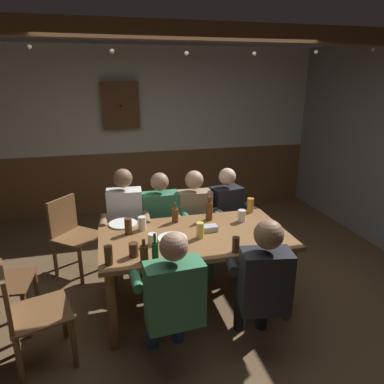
{
  "coord_description": "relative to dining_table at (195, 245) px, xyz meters",
  "views": [
    {
      "loc": [
        -0.75,
        -2.72,
        2.17
      ],
      "look_at": [
        0.0,
        0.26,
        1.16
      ],
      "focal_mm": 32.81,
      "sensor_mm": 36.0,
      "label": 1
    }
  ],
  "objects": [
    {
      "name": "bottle_3",
      "position": [
        -0.43,
        -0.42,
        0.2
      ],
      "size": [
        0.05,
        0.05,
        0.25
      ],
      "color": "#195923",
      "rests_on": "dining_table"
    },
    {
      "name": "pint_glass_3",
      "position": [
        -0.59,
        -0.28,
        0.16
      ],
      "size": [
        0.08,
        0.08,
        0.12
      ],
      "primitive_type": "cylinder",
      "color": "#4C2D19",
      "rests_on": "dining_table"
    },
    {
      "name": "chair_empty_far_end",
      "position": [
        -1.19,
        1.0,
        -0.2
      ],
      "size": [
        0.62,
        0.62,
        0.88
      ],
      "rotation": [
        0.0,
        0.0,
        -2.27
      ],
      "color": "brown",
      "rests_on": "ground_plane"
    },
    {
      "name": "bottle_2",
      "position": [
        -0.12,
        0.34,
        0.18
      ],
      "size": [
        0.07,
        0.07,
        0.2
      ],
      "color": "#593314",
      "rests_on": "dining_table"
    },
    {
      "name": "condiment_caddy",
      "position": [
        0.16,
        0.05,
        0.13
      ],
      "size": [
        0.14,
        0.1,
        0.05
      ],
      "primitive_type": "cube",
      "color": "#B2B7BC",
      "rests_on": "dining_table"
    },
    {
      "name": "pint_glass_1",
      "position": [
        -0.46,
        0.23,
        0.17
      ],
      "size": [
        0.08,
        0.08,
        0.13
      ],
      "primitive_type": "cylinder",
      "color": "white",
      "rests_on": "dining_table"
    },
    {
      "name": "table_candle",
      "position": [
        0.52,
        -0.34,
        0.15
      ],
      "size": [
        0.04,
        0.04,
        0.08
      ],
      "primitive_type": "cylinder",
      "color": "#F9E08C",
      "rests_on": "dining_table"
    },
    {
      "name": "person_0",
      "position": [
        -0.59,
        0.71,
        0.01
      ],
      "size": [
        0.53,
        0.53,
        1.25
      ],
      "rotation": [
        0.0,
        0.0,
        3.08
      ],
      "color": "silver",
      "rests_on": "ground_plane"
    },
    {
      "name": "pint_glass_6",
      "position": [
        0.54,
        0.19,
        0.17
      ],
      "size": [
        0.08,
        0.08,
        0.12
      ],
      "primitive_type": "cylinder",
      "color": "white",
      "rests_on": "dining_table"
    },
    {
      "name": "dining_table",
      "position": [
        0.0,
        0.0,
        0.0
      ],
      "size": [
        1.74,
        0.96,
        0.78
      ],
      "color": "brown",
      "rests_on": "ground_plane"
    },
    {
      "name": "pint_glass_5",
      "position": [
        0.73,
        0.41,
        0.18
      ],
      "size": [
        0.07,
        0.07,
        0.16
      ],
      "primitive_type": "cylinder",
      "color": "gold",
      "rests_on": "dining_table"
    },
    {
      "name": "chair_empty_near_right",
      "position": [
        -1.41,
        -0.41,
        -0.2
      ],
      "size": [
        0.55,
        0.55,
        0.88
      ],
      "rotation": [
        0.0,
        0.0,
        -1.28
      ],
      "color": "brown",
      "rests_on": "ground_plane"
    },
    {
      "name": "pint_glass_2",
      "position": [
        -0.41,
        -0.11,
        0.16
      ],
      "size": [
        0.08,
        0.08,
        0.1
      ],
      "primitive_type": "cylinder",
      "color": "white",
      "rests_on": "dining_table"
    },
    {
      "name": "plate_1",
      "position": [
        -0.63,
        0.41,
        0.11
      ],
      "size": [
        0.28,
        0.28,
        0.01
      ],
      "primitive_type": "cylinder",
      "color": "white",
      "rests_on": "dining_table"
    },
    {
      "name": "back_wall_upper",
      "position": [
        0.0,
        2.83,
        1.15
      ],
      "size": [
        5.41,
        0.12,
        1.62
      ],
      "primitive_type": "cube",
      "color": "beige"
    },
    {
      "name": "pint_glass_8",
      "position": [
        0.25,
        -0.41,
        0.17
      ],
      "size": [
        0.06,
        0.06,
        0.14
      ],
      "primitive_type": "cylinder",
      "color": "#4C2D19",
      "rests_on": "dining_table"
    },
    {
      "name": "bottle_0",
      "position": [
        -0.51,
        -0.4,
        0.18
      ],
      "size": [
        0.07,
        0.07,
        0.2
      ],
      "color": "#593314",
      "rests_on": "dining_table"
    },
    {
      "name": "person_4",
      "position": [
        -0.35,
        -0.71,
        -0.02
      ],
      "size": [
        0.57,
        0.52,
        1.18
      ],
      "rotation": [
        0.0,
        0.0,
        0.07
      ],
      "color": "#33724C",
      "rests_on": "ground_plane"
    },
    {
      "name": "person_3",
      "position": [
        0.6,
        0.7,
        -0.02
      ],
      "size": [
        0.53,
        0.58,
        1.18
      ],
      "rotation": [
        0.0,
        0.0,
        3.34
      ],
      "color": "black",
      "rests_on": "ground_plane"
    },
    {
      "name": "pint_glass_0",
      "position": [
        0.03,
        -0.07,
        0.18
      ],
      "size": [
        0.07,
        0.07,
        0.15
      ],
      "primitive_type": "cylinder",
      "color": "#E5C64C",
      "rests_on": "dining_table"
    },
    {
      "name": "person_2",
      "position": [
        0.19,
        0.7,
        -0.02
      ],
      "size": [
        0.55,
        0.51,
        1.18
      ],
      "rotation": [
        0.0,
        0.0,
        3.09
      ],
      "color": "#997F60",
      "rests_on": "ground_plane"
    },
    {
      "name": "bottle_1",
      "position": [
        0.23,
        0.31,
        0.21
      ],
      "size": [
        0.07,
        0.07,
        0.25
      ],
      "color": "#593314",
      "rests_on": "dining_table"
    },
    {
      "name": "pint_glass_4",
      "position": [
        -0.59,
        0.17,
        0.18
      ],
      "size": [
        0.07,
        0.07,
        0.15
      ],
      "primitive_type": "cylinder",
      "color": "#4C2D19",
      "rests_on": "dining_table"
    },
    {
      "name": "ceiling_beam",
      "position": [
        0.0,
        0.34,
        1.88
      ],
      "size": [
        4.87,
        0.14,
        0.16
      ],
      "primitive_type": "cube",
      "color": "brown"
    },
    {
      "name": "plate_0",
      "position": [
        -0.22,
        -0.04,
        0.11
      ],
      "size": [
        0.26,
        0.26,
        0.01
      ],
      "primitive_type": "cylinder",
      "color": "white",
      "rests_on": "dining_table"
    },
    {
      "name": "wall_dart_cabinet",
      "position": [
        -0.47,
        2.7,
        1.09
      ],
      "size": [
        0.56,
        0.15,
        0.7
      ],
      "color": "brown"
    },
    {
      "name": "person_1",
      "position": [
        -0.19,
        0.7,
        -0.02
      ],
      "size": [
        0.55,
        0.53,
        1.18
      ],
      "rotation": [
        0.0,
        0.0,
        3.16
      ],
      "color": "#33724C",
      "rests_on": "ground_plane"
    },
    {
      "name": "back_wall_wainscot",
      "position": [
        0.0,
        2.83,
        -0.17
      ],
      "size": [
        5.41,
        0.12,
        1.01
      ],
      "primitive_type": "cube",
      "color": "brown",
      "rests_on": "ground_plane"
    },
    {
      "name": "ground_plane",
      "position": [
        0.0,
        -0.15,
        -0.67
      ],
      "size": [
        7.01,
        7.01,
        0.0
      ],
      "primitive_type": "plane",
      "color": "brown"
    },
    {
      "name": "person_5",
      "position": [
        0.36,
        -0.71,
        -0.0
      ],
      "size": [
        0.55,
        0.58,
        1.2
      ],
      "rotation": [
        0.0,
        0.0,
        -0.17
      ],
      "color": "black",
      "rests_on": "ground_plane"
    },
    {
      "name": "string_lights",
      "position": [
        0.0,
        0.29,
        1.72
      ],
      "size": [
        3.82,
        0.04,
        0.1
      ],
      "color": "#F9EAB2"
    },
    {
      "name": "pint_glass_7",
      "position": [
        -0.79,
        -0.36,
        0.18
      ],
      "size": [
        0.07,
        0.07,
        0.16
      ],
      "primitive_type": "cylinder",
      "color": "#4C2D19",
      "rests_on": "dining_table"
    }
  ]
}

